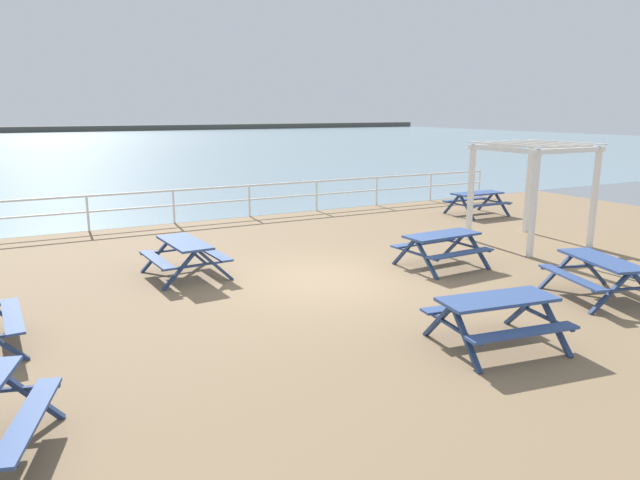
# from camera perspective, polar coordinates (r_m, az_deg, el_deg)

# --- Properties ---
(ground_plane) EXTENTS (30.00, 24.00, 0.20)m
(ground_plane) POSITION_cam_1_polar(r_m,az_deg,el_deg) (12.50, 0.55, -4.28)
(ground_plane) COLOR #846B4C
(sea_band) EXTENTS (142.00, 90.00, 0.01)m
(sea_band) POSITION_cam_1_polar(r_m,az_deg,el_deg) (63.62, -22.99, 8.47)
(sea_band) COLOR gray
(sea_band) RESTS_ON ground
(distant_shoreline) EXTENTS (142.00, 6.00, 1.80)m
(distant_shoreline) POSITION_cam_1_polar(r_m,az_deg,el_deg) (106.48, -25.21, 9.57)
(distant_shoreline) COLOR #4C4C47
(distant_shoreline) RESTS_ON ground
(seaward_railing) EXTENTS (23.07, 0.07, 1.08)m
(seaward_railing) POSITION_cam_1_polar(r_m,az_deg,el_deg) (19.33, -10.49, 4.19)
(seaward_railing) COLOR white
(seaward_railing) RESTS_ON ground
(picnic_table_near_right) EXTENTS (1.80, 1.54, 0.80)m
(picnic_table_near_right) POSITION_cam_1_polar(r_m,az_deg,el_deg) (20.66, 15.13, 3.98)
(picnic_table_near_right) COLOR #334C84
(picnic_table_near_right) RESTS_ON ground
(picnic_table_mid_centre) EXTENTS (1.94, 2.14, 0.80)m
(picnic_table_mid_centre) POSITION_cam_1_polar(r_m,az_deg,el_deg) (12.32, 25.81, -2.54)
(picnic_table_mid_centre) COLOR #334C84
(picnic_table_mid_centre) RESTS_ON ground
(picnic_table_far_left) EXTENTS (1.65, 1.90, 0.80)m
(picnic_table_far_left) POSITION_cam_1_polar(r_m,az_deg,el_deg) (12.89, -13.10, -0.95)
(picnic_table_far_left) COLOR #334C84
(picnic_table_far_left) RESTS_ON ground
(picnic_table_far_right) EXTENTS (1.88, 1.63, 0.80)m
(picnic_table_far_right) POSITION_cam_1_polar(r_m,az_deg,el_deg) (13.58, 11.84, -0.20)
(picnic_table_far_right) COLOR #334C84
(picnic_table_far_right) RESTS_ON ground
(picnic_table_corner) EXTENTS (2.00, 1.76, 0.80)m
(picnic_table_corner) POSITION_cam_1_polar(r_m,az_deg,el_deg) (9.26, 16.94, -6.55)
(picnic_table_corner) COLOR #334C84
(picnic_table_corner) RESTS_ON ground
(lattice_pergola) EXTENTS (2.45, 2.57, 2.70)m
(lattice_pergola) POSITION_cam_1_polar(r_m,az_deg,el_deg) (16.47, 20.12, 6.50)
(lattice_pergola) COLOR white
(lattice_pergola) RESTS_ON ground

